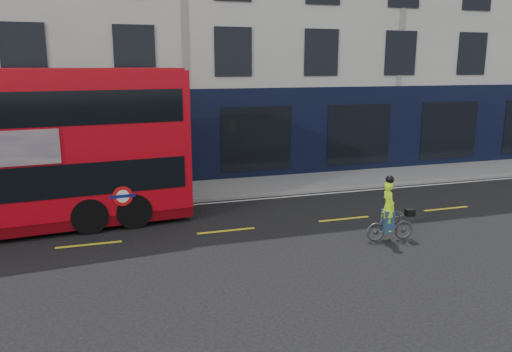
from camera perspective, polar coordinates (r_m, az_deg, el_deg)
name	(u,v)px	position (r m, az deg, el deg)	size (l,w,h in m)	color
ground	(239,248)	(14.02, -1.91, -8.18)	(120.00, 120.00, 0.00)	black
pavement	(196,191)	(20.06, -6.92, -1.67)	(60.00, 3.00, 0.12)	gray
kerb	(203,200)	(18.63, -6.06, -2.74)	(60.00, 0.12, 0.13)	gray
building_terrace	(167,12)	(25.94, -10.16, 17.99)	(50.00, 10.07, 15.00)	beige
road_edge_line	(205,204)	(18.37, -5.87, -3.16)	(58.00, 0.10, 0.01)	silver
lane_dashes	(226,231)	(15.38, -3.42, -6.27)	(58.00, 0.12, 0.01)	yellow
cyclist	(390,219)	(14.87, 15.02, -4.75)	(1.47, 0.55, 1.93)	#454749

